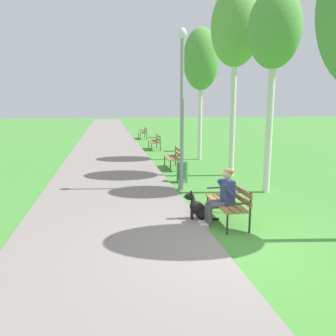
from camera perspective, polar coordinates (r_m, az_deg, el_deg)
The scene contains 13 objects.
ground_plane at distance 6.59m, azimuth 10.03°, elevation -12.91°, with size 120.00×120.00×0.00m, color #478E38.
paved_path at distance 29.77m, azimuth -10.04°, elevation 5.44°, with size 3.95×60.00×0.04m, color gray.
park_bench_near at distance 7.78m, azimuth 10.20°, elevation -5.24°, with size 0.55×1.50×0.85m.
park_bench_mid at distance 13.98m, azimuth 1.08°, elevation 1.96°, with size 0.55×1.50×0.85m.
park_bench_far at distance 19.92m, azimuth -2.12°, elevation 4.54°, with size 0.55×1.50×0.85m.
park_bench_furthest at distance 26.17m, azimuth -4.12°, elevation 5.96°, with size 0.55×1.50×0.85m.
person_seated_on_near_bench at distance 7.56m, azimuth 9.05°, elevation -4.33°, with size 0.74×0.49×1.25m.
dog_black at distance 7.88m, azimuth 5.27°, elevation -6.81°, with size 0.83×0.33×0.71m.
lamp_post_near at distance 10.35m, azimuth 2.32°, elevation 9.68°, with size 0.24×0.24×4.74m.
birch_tree_second at distance 10.63m, azimuth 17.19°, elevation 20.72°, with size 1.44×1.52×5.73m.
birch_tree_third at distance 12.93m, azimuth 11.15°, elevation 21.74°, with size 1.70×1.82×6.55m.
birch_tree_fourth at distance 16.39m, azimuth 5.49°, elevation 17.37°, with size 1.63×1.72×5.98m.
litter_bin at distance 11.58m, azimuth 2.36°, elevation -0.68°, with size 0.36×0.36×0.70m, color #2D6638.
Camera 1 is at (-2.15, -5.66, 2.61)m, focal length 36.83 mm.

